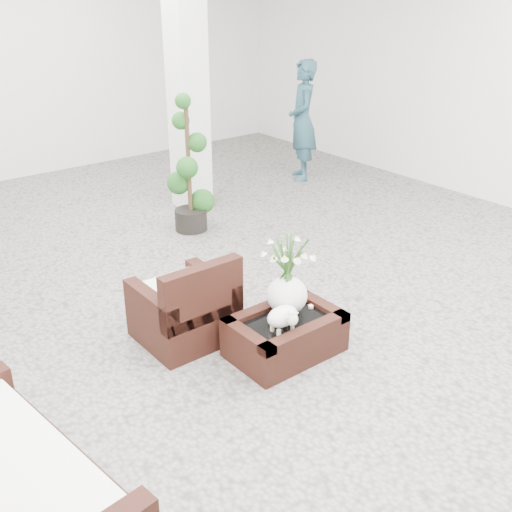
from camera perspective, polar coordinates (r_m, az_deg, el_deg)
ground at (r=5.81m, az=-0.62°, el=-5.24°), size 11.00×11.00×0.00m
column at (r=8.10m, az=-6.36°, el=16.39°), size 0.40×0.40×3.50m
coffee_table at (r=5.17m, az=2.68°, el=-7.39°), size 0.90×0.60×0.31m
sheep_figurine at (r=4.90m, az=2.44°, el=-5.75°), size 0.28×0.23×0.21m
planter_narcissus at (r=5.02m, az=2.92°, el=-1.14°), size 0.44×0.44×0.80m
tealight at (r=5.27m, az=5.05°, el=-4.62°), size 0.04×0.04×0.03m
armchair at (r=5.29m, az=-6.70°, el=-3.75°), size 0.74×0.71×0.79m
loveseat at (r=3.76m, az=-22.09°, el=-18.32°), size 1.00×1.75×0.89m
topiary at (r=7.43m, az=-6.21°, el=8.28°), size 0.44×0.44×1.63m
shopper at (r=9.44m, az=4.29°, el=12.27°), size 0.70×0.77×1.76m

